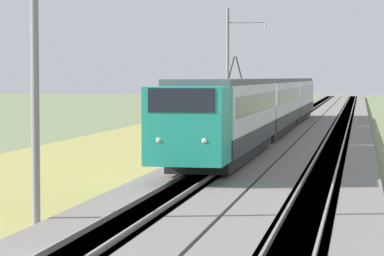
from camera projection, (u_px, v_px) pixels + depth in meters
name	position (u px, v px, depth m)	size (l,w,h in m)	color
ballast_main	(276.00, 131.00, 65.50)	(240.00, 4.40, 0.30)	slate
ballast_adjacent	(340.00, 132.00, 64.68)	(240.00, 4.40, 0.30)	slate
track_main	(276.00, 131.00, 65.50)	(240.00, 1.57, 0.45)	#4C4238
track_adjacent	(340.00, 132.00, 64.68)	(240.00, 1.57, 0.45)	#4C4238
grass_verge	(190.00, 132.00, 66.66)	(240.00, 11.87, 0.12)	#99934C
passenger_train	(269.00, 103.00, 59.93)	(59.09, 2.89, 5.06)	teal
catenary_mast_near	(37.00, 78.00, 23.94)	(0.22, 2.56, 7.78)	slate
catenary_mast_mid	(228.00, 72.00, 58.59)	(0.22, 2.56, 8.47)	slate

